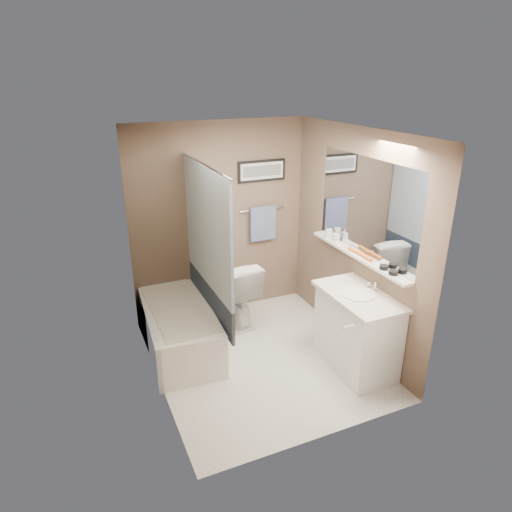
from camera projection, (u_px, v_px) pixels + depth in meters
name	position (u px, v px, depth m)	size (l,w,h in m)	color
ground	(262.00, 359.00, 4.95)	(2.50, 2.50, 0.00)	silver
ceiling	(263.00, 134.00, 4.06)	(2.20, 2.50, 0.04)	silver
wall_back	(220.00, 222.00, 5.55)	(2.20, 0.04, 2.40)	brown
wall_front	(329.00, 312.00, 3.46)	(2.20, 0.04, 2.40)	brown
wall_left	(153.00, 275.00, 4.10)	(0.04, 2.50, 2.40)	brown
wall_right	(353.00, 241.00, 4.91)	(0.04, 2.50, 2.40)	brown
tile_surround	(143.00, 274.00, 4.60)	(0.02, 1.55, 2.00)	tan
curtain_rod	(204.00, 165.00, 4.46)	(0.02, 0.02, 1.55)	silver
curtain_upper	(207.00, 228.00, 4.71)	(0.03, 1.45, 1.28)	silver
curtain_lower	(210.00, 299.00, 5.01)	(0.03, 1.45, 0.36)	#28374C
mirror	(366.00, 207.00, 4.63)	(0.02, 1.60, 1.00)	silver
shelf	(357.00, 255.00, 4.80)	(0.12, 1.60, 0.03)	silver
towel_bar	(262.00, 209.00, 5.70)	(0.02, 0.02, 0.60)	silver
towel	(263.00, 223.00, 5.75)	(0.34, 0.05, 0.44)	#8DA2CD
art_frame	(262.00, 171.00, 5.54)	(0.62, 0.03, 0.26)	black
art_mat	(262.00, 171.00, 5.53)	(0.56, 0.00, 0.20)	white
art_image	(262.00, 171.00, 5.52)	(0.50, 0.00, 0.13)	#595959
door	(386.00, 321.00, 3.73)	(0.80, 0.02, 2.00)	silver
door_handle	(348.00, 327.00, 3.65)	(0.02, 0.02, 0.10)	silver
bathtub	(179.00, 328.00, 5.07)	(0.70, 1.50, 0.50)	white
tub_rim	(177.00, 308.00, 4.98)	(0.56, 1.36, 0.02)	silver
toilet	(232.00, 291.00, 5.57)	(0.46, 0.81, 0.83)	white
vanity	(356.00, 332.00, 4.70)	(0.50, 0.90, 0.80)	white
countertop	(359.00, 296.00, 4.54)	(0.54, 0.96, 0.04)	silver
sink_basin	(358.00, 294.00, 4.53)	(0.34, 0.34, 0.01)	white
faucet_spout	(375.00, 287.00, 4.58)	(0.02, 0.02, 0.10)	silver
faucet_knob	(369.00, 284.00, 4.68)	(0.05, 0.05, 0.05)	silver
candle_bowl_near	(393.00, 273.00, 4.30)	(0.09, 0.09, 0.04)	black
candle_bowl_far	(384.00, 267.00, 4.42)	(0.09, 0.09, 0.04)	black
hair_brush_front	(365.00, 256.00, 4.67)	(0.04, 0.04, 0.22)	#D5601E
hair_brush_back	(356.00, 251.00, 4.80)	(0.04, 0.04, 0.22)	orange
pink_comb	(346.00, 247.00, 4.97)	(0.03, 0.16, 0.01)	pink
glass_jar	(329.00, 234.00, 5.25)	(0.08, 0.08, 0.10)	silver
soap_bottle	(336.00, 236.00, 5.13)	(0.06, 0.06, 0.14)	#999999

